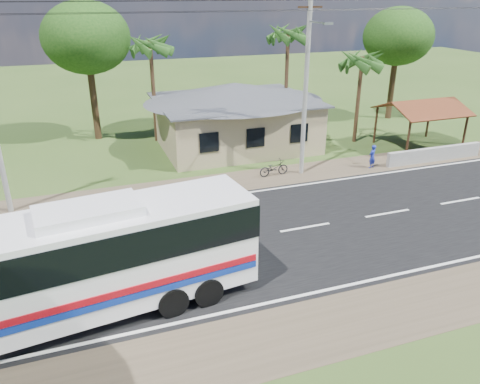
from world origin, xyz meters
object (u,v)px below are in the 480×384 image
(motorcycle, at_px, (274,168))
(person, at_px, (372,157))
(coach_bus, at_px, (60,262))
(waiting_shed, at_px, (422,108))

(motorcycle, bearing_deg, person, -100.88)
(person, bearing_deg, motorcycle, -31.18)
(coach_bus, xyz_separation_m, person, (17.85, 9.23, -1.54))
(waiting_shed, distance_m, person, 6.45)
(motorcycle, relative_size, person, 1.24)
(coach_bus, height_order, person, coach_bus)
(coach_bus, distance_m, person, 20.15)
(motorcycle, distance_m, person, 6.27)
(motorcycle, xyz_separation_m, person, (6.22, -0.78, 0.26))
(motorcycle, height_order, person, person)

